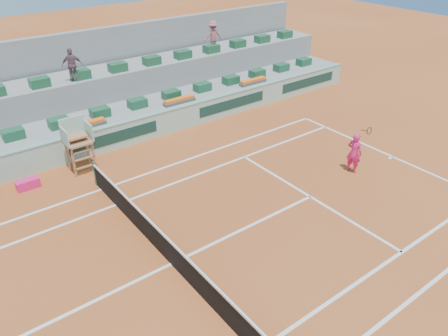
% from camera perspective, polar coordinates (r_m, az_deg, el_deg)
% --- Properties ---
extents(ground, '(90.00, 90.00, 0.00)m').
position_cam_1_polar(ground, '(14.39, -6.90, -12.34)').
color(ground, '#99461D').
rests_on(ground, ground).
extents(seating_tier_lower, '(36.00, 4.00, 1.20)m').
position_cam_1_polar(seating_tier_lower, '(22.62, -21.13, 4.39)').
color(seating_tier_lower, gray).
rests_on(seating_tier_lower, ground).
extents(seating_tier_upper, '(36.00, 2.40, 2.60)m').
position_cam_1_polar(seating_tier_upper, '(23.80, -22.65, 7.19)').
color(seating_tier_upper, gray).
rests_on(seating_tier_upper, ground).
extents(stadium_back_wall, '(36.00, 0.40, 4.40)m').
position_cam_1_polar(stadium_back_wall, '(24.99, -24.13, 10.14)').
color(stadium_back_wall, gray).
rests_on(stadium_back_wall, ground).
extents(player_bag, '(0.91, 0.40, 0.40)m').
position_cam_1_polar(player_bag, '(19.46, -24.24, -1.91)').
color(player_bag, '#EA1E6A').
rests_on(player_bag, ground).
extents(spectator_mid, '(1.03, 0.69, 1.63)m').
position_cam_1_polar(spectator_mid, '(22.79, -19.22, 12.58)').
color(spectator_mid, '#734D57').
rests_on(spectator_mid, seating_tier_upper).
extents(spectator_right, '(1.21, 0.81, 1.74)m').
position_cam_1_polar(spectator_right, '(27.03, -1.47, 16.88)').
color(spectator_right, '#A4525B').
rests_on(spectator_right, seating_tier_upper).
extents(court_lines, '(23.89, 11.09, 0.01)m').
position_cam_1_polar(court_lines, '(14.38, -6.90, -12.33)').
color(court_lines, white).
rests_on(court_lines, ground).
extents(tennis_net, '(0.10, 11.97, 1.10)m').
position_cam_1_polar(tennis_net, '(14.04, -7.03, -10.76)').
color(tennis_net, black).
rests_on(tennis_net, ground).
extents(advertising_hoarding, '(36.00, 0.34, 1.26)m').
position_cam_1_polar(advertising_hoarding, '(20.68, -19.17, 2.45)').
color(advertising_hoarding, '#9CC4B0').
rests_on(advertising_hoarding, ground).
extents(umpire_chair, '(1.10, 0.90, 2.40)m').
position_cam_1_polar(umpire_chair, '(19.42, -18.67, 3.73)').
color(umpire_chair, '#9E633B').
rests_on(umpire_chair, ground).
extents(seat_row_lower, '(32.90, 0.60, 0.44)m').
position_cam_1_polar(seat_row_lower, '(21.50, -20.77, 5.55)').
color(seat_row_lower, '#1A4F30').
rests_on(seat_row_lower, seating_tier_lower).
extents(seat_row_upper, '(32.90, 0.60, 0.44)m').
position_cam_1_polar(seat_row_upper, '(22.75, -22.95, 10.26)').
color(seat_row_upper, '#1A4F30').
rests_on(seat_row_upper, seating_tier_upper).
extents(flower_planters, '(26.80, 0.36, 0.28)m').
position_cam_1_polar(flower_planters, '(20.51, -23.93, 3.44)').
color(flower_planters, '#4F4F4F').
rests_on(flower_planters, seating_tier_lower).
extents(tennis_player, '(0.56, 0.93, 2.28)m').
position_cam_1_polar(tennis_player, '(19.41, 16.65, 1.95)').
color(tennis_player, '#EA1E6A').
rests_on(tennis_player, ground).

